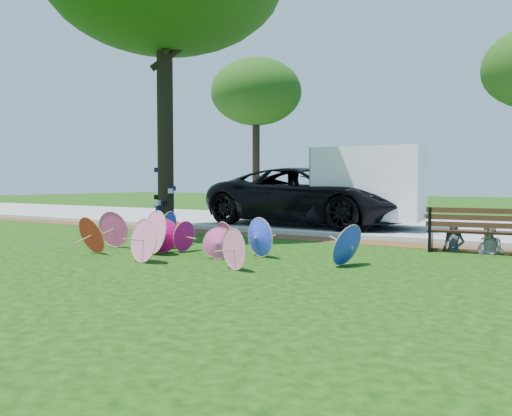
# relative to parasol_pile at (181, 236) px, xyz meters

# --- Properties ---
(ground) EXTENTS (90.00, 90.00, 0.00)m
(ground) POSITION_rel_parasol_pile_xyz_m (0.40, -0.61, -0.39)
(ground) COLOR black
(ground) RESTS_ON ground
(mulch_strip) EXTENTS (90.00, 1.00, 0.01)m
(mulch_strip) POSITION_rel_parasol_pile_xyz_m (0.40, 3.89, -0.38)
(mulch_strip) COLOR #472D16
(mulch_strip) RESTS_ON ground
(curb) EXTENTS (90.00, 0.30, 0.12)m
(curb) POSITION_rel_parasol_pile_xyz_m (0.40, 4.59, -0.33)
(curb) COLOR #B7B5AD
(curb) RESTS_ON ground
(street) EXTENTS (90.00, 8.00, 0.01)m
(street) POSITION_rel_parasol_pile_xyz_m (0.40, 8.74, -0.38)
(street) COLOR gray
(street) RESTS_ON ground
(parasol_pile) EXTENTS (6.02, 2.63, 0.91)m
(parasol_pile) POSITION_rel_parasol_pile_xyz_m (0.00, 0.00, 0.00)
(parasol_pile) COLOR blue
(parasol_pile) RESTS_ON ground
(black_van) EXTENTS (7.19, 3.78, 1.93)m
(black_van) POSITION_rel_parasol_pile_xyz_m (-0.73, 7.47, 0.58)
(black_van) COLOR black
(black_van) RESTS_ON ground
(cargo_trailer) EXTENTS (3.30, 2.24, 2.80)m
(cargo_trailer) POSITION_rel_parasol_pile_xyz_m (1.43, 7.26, 1.01)
(cargo_trailer) COLOR white
(cargo_trailer) RESTS_ON ground
(park_bench) EXTENTS (1.83, 0.87, 0.92)m
(park_bench) POSITION_rel_parasol_pile_xyz_m (4.90, 3.34, 0.07)
(park_bench) COLOR black
(park_bench) RESTS_ON ground
(person_left) EXTENTS (0.44, 0.29, 1.21)m
(person_left) POSITION_rel_parasol_pile_xyz_m (4.55, 3.39, 0.21)
(person_left) COLOR #383D4C
(person_left) RESTS_ON ground
(person_right) EXTENTS (0.72, 0.65, 1.20)m
(person_right) POSITION_rel_parasol_pile_xyz_m (5.25, 3.39, 0.21)
(person_right) COLOR silver
(person_right) RESTS_ON ground
(bg_trees) EXTENTS (20.38, 5.44, 7.40)m
(bg_trees) POSITION_rel_parasol_pile_xyz_m (3.12, 13.57, 5.38)
(bg_trees) COLOR black
(bg_trees) RESTS_ON ground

